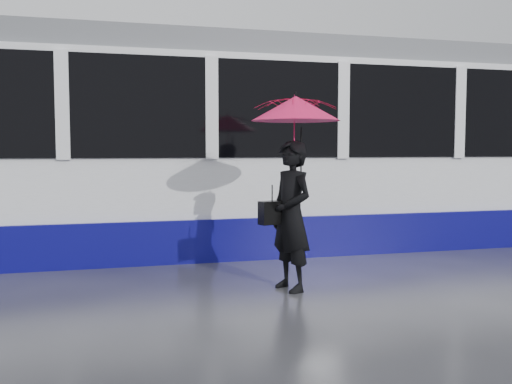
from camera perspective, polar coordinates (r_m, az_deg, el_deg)
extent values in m
plane|color=#27272C|center=(6.92, -9.85, -9.30)|extent=(90.00, 90.00, 0.00)
cube|color=#3F3D38|center=(8.65, -10.92, -6.50)|extent=(34.00, 0.07, 0.02)
cube|color=#3F3D38|center=(10.07, -11.50, -4.99)|extent=(34.00, 0.07, 0.02)
cube|color=white|center=(9.42, -2.81, 3.71)|extent=(24.00, 2.40, 2.95)
cube|color=#0A0966|center=(9.51, -2.78, -3.63)|extent=(24.00, 2.56, 0.62)
cube|color=black|center=(9.43, -2.82, 7.81)|extent=(23.00, 2.48, 1.40)
cube|color=slate|center=(9.54, -2.84, 13.67)|extent=(23.60, 2.20, 0.35)
imported|color=black|center=(6.53, 3.52, -2.40)|extent=(0.58, 0.72, 1.72)
imported|color=#E81368|center=(6.50, 3.98, 5.98)|extent=(1.18, 1.20, 0.86)
cone|color=#E81368|center=(6.51, 3.99, 8.34)|extent=(1.27, 1.27, 0.28)
cylinder|color=black|center=(6.53, 4.00, 9.75)|extent=(0.01, 0.01, 0.06)
cylinder|color=black|center=(6.54, 4.53, 3.14)|extent=(0.02, 0.02, 0.75)
cube|color=black|center=(6.47, 1.62, -2.08)|extent=(0.33, 0.22, 0.27)
cylinder|color=black|center=(6.45, 1.62, -0.11)|extent=(0.01, 0.01, 0.18)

